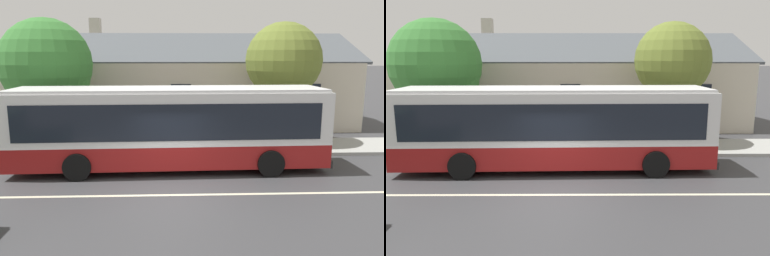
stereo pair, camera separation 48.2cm
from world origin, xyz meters
TOP-DOWN VIEW (x-y plane):
  - ground_plane at (0.00, 0.00)m, footprint 300.00×300.00m
  - sidewalk_far at (0.00, 6.00)m, footprint 60.00×3.00m
  - lane_divider_stripe at (0.00, 0.00)m, footprint 60.00×0.16m
  - community_building at (0.40, 14.21)m, footprint 21.54×9.55m
  - transit_bus at (-0.10, 2.90)m, footprint 12.13×2.99m
  - bench_by_building at (-5.36, 5.38)m, footprint 1.69×0.51m
  - bench_down_street at (-0.94, 5.91)m, footprint 1.80×0.51m
  - street_tree_primary at (5.44, 7.04)m, footprint 3.72×3.72m
  - street_tree_secondary at (-5.92, 6.97)m, footprint 4.36×4.36m

SIDE VIEW (x-z plane):
  - ground_plane at x=0.00m, z-range 0.00..0.00m
  - lane_divider_stripe at x=0.00m, z-range 0.00..0.01m
  - sidewalk_far at x=0.00m, z-range 0.00..0.15m
  - bench_by_building at x=-5.36m, z-range 0.10..1.04m
  - bench_down_street at x=-0.94m, z-range 0.10..1.04m
  - transit_bus at x=-0.10m, z-range 0.12..3.31m
  - community_building at x=0.40m, z-range -1.33..5.56m
  - street_tree_secondary at x=-5.92m, z-range 0.78..6.95m
  - street_tree_primary at x=5.44m, z-range 1.05..7.08m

